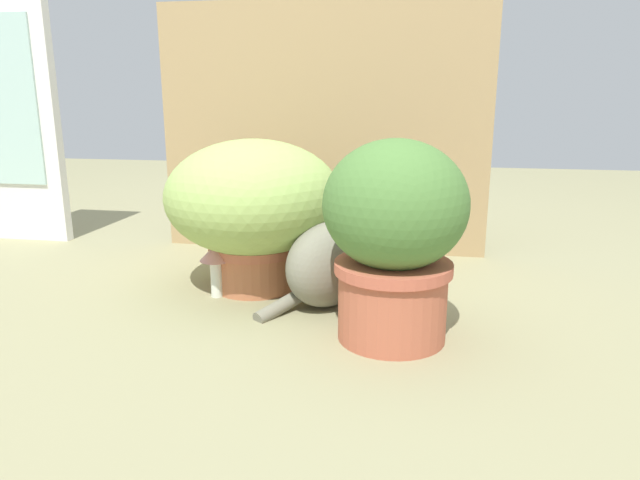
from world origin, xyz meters
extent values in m
plane|color=gray|center=(0.00, 0.00, 0.00)|extent=(6.00, 6.00, 0.00)
cube|color=tan|center=(0.08, 0.56, 0.41)|extent=(1.11, 0.03, 0.83)
cube|color=white|center=(-1.03, 0.52, 0.46)|extent=(0.31, 0.04, 0.92)
cube|color=#AED0C8|center=(-1.03, 0.50, 0.51)|extent=(0.20, 0.01, 0.59)
cylinder|color=#BB6C47|center=(-0.04, 0.13, 0.06)|extent=(0.24, 0.24, 0.13)
cylinder|color=#C06549|center=(-0.04, 0.13, 0.12)|extent=(0.26, 0.26, 0.02)
ellipsoid|color=#97B45C|center=(-0.04, 0.13, 0.26)|extent=(0.48, 0.48, 0.31)
cylinder|color=#B75D42|center=(0.36, -0.16, 0.09)|extent=(0.24, 0.24, 0.18)
cylinder|color=#BB5A43|center=(0.36, -0.16, 0.17)|extent=(0.26, 0.26, 0.02)
ellipsoid|color=#4C7937|center=(0.36, -0.16, 0.31)|extent=(0.31, 0.31, 0.28)
ellipsoid|color=gray|center=(0.19, 0.02, 0.11)|extent=(0.29, 0.31, 0.22)
ellipsoid|color=#A9A898|center=(0.24, 0.10, 0.10)|extent=(0.12, 0.11, 0.11)
sphere|color=gray|center=(0.25, 0.11, 0.23)|extent=(0.15, 0.15, 0.11)
cone|color=gray|center=(0.23, 0.13, 0.29)|extent=(0.05, 0.05, 0.04)
cone|color=gray|center=(0.28, 0.10, 0.29)|extent=(0.05, 0.05, 0.04)
cylinder|color=gray|center=(0.09, -0.05, 0.02)|extent=(0.13, 0.17, 0.07)
cylinder|color=silver|center=(-0.12, 0.03, 0.05)|extent=(0.03, 0.03, 0.10)
cone|color=pink|center=(-0.12, 0.03, 0.12)|extent=(0.09, 0.09, 0.04)
camera|label=1|loc=(0.41, -1.39, 0.54)|focal=32.65mm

